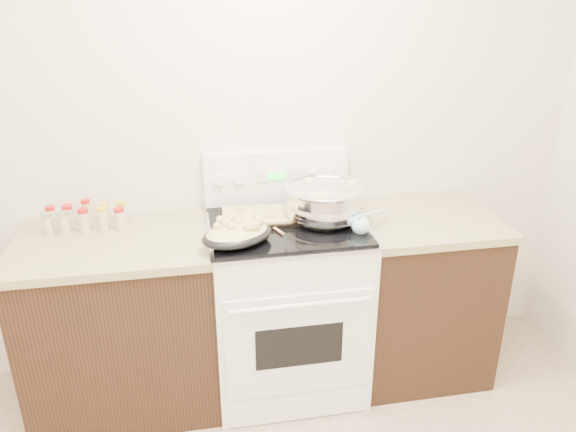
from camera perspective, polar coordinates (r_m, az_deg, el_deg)
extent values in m
cube|color=beige|center=(2.93, -8.32, 8.91)|extent=(4.00, 0.05, 2.70)
cube|color=black|center=(2.99, -16.32, -10.62)|extent=(0.90, 0.64, 0.88)
cube|color=brown|center=(2.77, -17.37, -2.66)|extent=(0.93, 0.67, 0.04)
cube|color=black|center=(3.20, 12.89, -7.90)|extent=(0.70, 0.64, 0.88)
cube|color=brown|center=(2.99, 13.66, -0.31)|extent=(0.73, 0.67, 0.04)
cube|color=white|center=(2.99, -0.18, -9.21)|extent=(0.76, 0.66, 0.92)
cube|color=white|center=(2.71, 1.14, -13.02)|extent=(0.70, 0.01, 0.55)
cube|color=black|center=(2.71, 1.17, -13.10)|extent=(0.42, 0.01, 0.22)
cylinder|color=white|center=(2.55, 1.36, -9.07)|extent=(0.65, 0.02, 0.02)
cube|color=white|center=(2.95, 1.07, -18.89)|extent=(0.70, 0.01, 0.14)
cube|color=silver|center=(2.76, -0.19, -1.01)|extent=(0.78, 0.68, 0.01)
cube|color=black|center=(2.76, -0.19, -0.78)|extent=(0.74, 0.64, 0.01)
cube|color=white|center=(2.98, -1.22, 4.05)|extent=(0.76, 0.07, 0.28)
cylinder|color=white|center=(2.90, -6.95, 3.63)|extent=(0.06, 0.02, 0.06)
cylinder|color=white|center=(2.90, -4.98, 3.76)|extent=(0.06, 0.02, 0.06)
cylinder|color=white|center=(2.97, 2.75, 4.24)|extent=(0.06, 0.02, 0.06)
cylinder|color=white|center=(2.99, 4.62, 4.35)|extent=(0.06, 0.02, 0.06)
cube|color=#19E533|center=(2.93, -1.09, 4.04)|extent=(0.09, 0.00, 0.04)
cube|color=silver|center=(2.92, -2.63, 3.94)|extent=(0.05, 0.00, 0.05)
cube|color=silver|center=(2.94, 0.46, 4.13)|extent=(0.05, 0.00, 0.05)
ellipsoid|color=silver|center=(2.76, 3.74, 1.08)|extent=(0.46, 0.46, 0.24)
cylinder|color=silver|center=(2.79, 3.70, -0.30)|extent=(0.22, 0.22, 0.01)
torus|color=silver|center=(2.73, 3.79, 2.92)|extent=(0.40, 0.40, 0.02)
cylinder|color=silver|center=(2.75, 3.75, 1.57)|extent=(0.38, 0.38, 0.13)
cylinder|color=brown|center=(2.73, 3.78, 2.68)|extent=(0.35, 0.35, 0.00)
cube|color=beige|center=(2.74, 5.58, 2.81)|extent=(0.04, 0.04, 0.03)
cube|color=beige|center=(2.83, 2.11, 3.55)|extent=(0.04, 0.04, 0.03)
cube|color=beige|center=(2.72, 4.84, 2.71)|extent=(0.03, 0.03, 0.03)
cube|color=beige|center=(2.61, 3.02, 1.81)|extent=(0.03, 0.03, 0.02)
cube|color=beige|center=(2.64, 3.61, 2.10)|extent=(0.04, 0.04, 0.03)
cube|color=beige|center=(2.65, 2.79, 2.20)|extent=(0.03, 0.03, 0.02)
cube|color=beige|center=(2.79, 4.97, 3.23)|extent=(0.03, 0.03, 0.02)
cube|color=beige|center=(2.81, 5.41, 3.33)|extent=(0.03, 0.03, 0.02)
cube|color=beige|center=(2.80, 5.38, 3.24)|extent=(0.04, 0.04, 0.03)
cube|color=beige|center=(2.80, 6.55, 3.22)|extent=(0.05, 0.05, 0.03)
ellipsoid|color=black|center=(2.54, -5.21, -1.94)|extent=(0.40, 0.35, 0.08)
ellipsoid|color=tan|center=(2.54, -5.22, -1.69)|extent=(0.36, 0.31, 0.06)
sphere|color=tan|center=(2.51, -5.74, -1.14)|extent=(0.04, 0.04, 0.04)
sphere|color=tan|center=(2.55, -3.00, -0.53)|extent=(0.05, 0.05, 0.05)
sphere|color=tan|center=(2.51, -3.43, -1.03)|extent=(0.05, 0.05, 0.05)
sphere|color=tan|center=(2.58, -6.93, -0.38)|extent=(0.04, 0.04, 0.04)
sphere|color=tan|center=(2.49, -4.13, -1.16)|extent=(0.04, 0.04, 0.04)
sphere|color=tan|center=(2.55, -6.25, -0.79)|extent=(0.05, 0.05, 0.05)
sphere|color=tan|center=(2.53, -7.21, -1.06)|extent=(0.04, 0.04, 0.04)
sphere|color=tan|center=(2.57, -5.11, -0.58)|extent=(0.04, 0.04, 0.04)
cube|color=black|center=(2.79, -3.07, -0.14)|extent=(0.40, 0.29, 0.02)
cube|color=tan|center=(2.79, -3.07, 0.09)|extent=(0.36, 0.25, 0.02)
sphere|color=tan|center=(2.74, -5.62, -0.13)|extent=(0.05, 0.05, 0.05)
sphere|color=tan|center=(2.74, -2.16, -0.01)|extent=(0.03, 0.03, 0.03)
sphere|color=tan|center=(2.75, -4.98, 0.06)|extent=(0.03, 0.03, 0.03)
sphere|color=tan|center=(2.86, -3.22, 0.94)|extent=(0.03, 0.03, 0.03)
sphere|color=tan|center=(2.73, -5.88, -0.23)|extent=(0.03, 0.03, 0.03)
sphere|color=tan|center=(2.76, -3.30, 0.11)|extent=(0.03, 0.03, 0.03)
sphere|color=tan|center=(2.75, -1.63, -0.01)|extent=(0.03, 0.03, 0.03)
sphere|color=tan|center=(2.83, -4.91, 0.72)|extent=(0.04, 0.04, 0.04)
sphere|color=tan|center=(2.80, -1.70, 0.41)|extent=(0.04, 0.04, 0.04)
sphere|color=tan|center=(2.74, -3.04, -0.03)|extent=(0.03, 0.03, 0.03)
cylinder|color=tan|center=(2.72, -1.98, -0.83)|extent=(0.11, 0.25, 0.01)
sphere|color=tan|center=(2.62, -2.51, -1.71)|extent=(0.04, 0.04, 0.04)
sphere|color=#A0DCEF|center=(2.66, 7.40, -0.97)|extent=(0.09, 0.09, 0.09)
cylinder|color=#A0DCEF|center=(2.74, 8.62, 0.31)|extent=(0.23, 0.20, 0.08)
cylinder|color=#BFB28C|center=(2.97, -22.89, -0.27)|extent=(0.04, 0.04, 0.10)
cylinder|color=#B21414|center=(2.95, -23.06, 0.75)|extent=(0.04, 0.04, 0.02)
cylinder|color=#BFB28C|center=(2.97, -21.39, -0.09)|extent=(0.05, 0.05, 0.09)
cylinder|color=#B21414|center=(2.96, -21.54, 0.85)|extent=(0.05, 0.05, 0.02)
cylinder|color=#BFB28C|center=(2.95, -19.73, 0.21)|extent=(0.04, 0.04, 0.11)
cylinder|color=#B21414|center=(2.92, -19.90, 1.40)|extent=(0.04, 0.04, 0.02)
cylinder|color=#BFB28C|center=(2.94, -18.14, 0.13)|extent=(0.04, 0.04, 0.09)
cylinder|color=gold|center=(2.92, -18.26, 1.09)|extent=(0.05, 0.05, 0.02)
cylinder|color=#BFB28C|center=(2.93, -16.41, 0.28)|extent=(0.04, 0.04, 0.09)
cylinder|color=gold|center=(2.91, -16.53, 1.26)|extent=(0.04, 0.04, 0.02)
cylinder|color=#BFB28C|center=(2.91, -23.20, -0.91)|extent=(0.04, 0.04, 0.09)
cylinder|color=#B2B2B7|center=(2.89, -23.36, 0.07)|extent=(0.04, 0.04, 0.02)
cylinder|color=#BFB28C|center=(2.88, -21.75, -0.84)|extent=(0.05, 0.05, 0.10)
cylinder|color=#B2B2B7|center=(2.86, -21.92, 0.21)|extent=(0.05, 0.05, 0.02)
cylinder|color=#BFB28C|center=(2.86, -19.98, -0.63)|extent=(0.05, 0.05, 0.10)
cylinder|color=#B21414|center=(2.84, -20.15, 0.51)|extent=(0.05, 0.05, 0.02)
cylinder|color=#BFB28C|center=(2.85, -18.26, -0.47)|extent=(0.04, 0.04, 0.11)
cylinder|color=gold|center=(2.83, -18.41, 0.68)|extent=(0.05, 0.05, 0.02)
cylinder|color=#BFB28C|center=(2.84, -16.66, -0.46)|extent=(0.05, 0.05, 0.10)
cylinder|color=#B21414|center=(2.81, -16.80, 0.62)|extent=(0.05, 0.05, 0.02)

